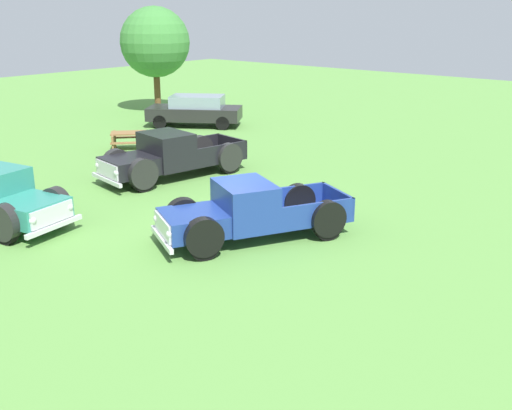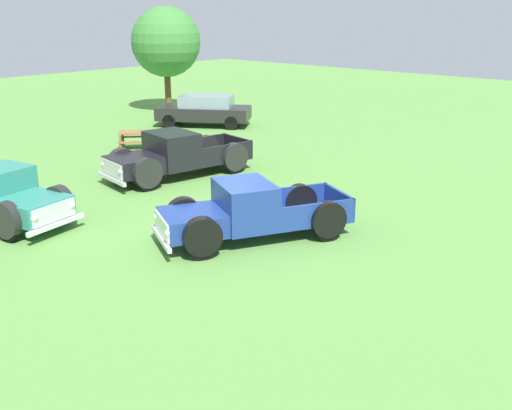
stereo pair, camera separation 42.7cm
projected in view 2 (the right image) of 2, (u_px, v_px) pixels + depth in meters
ground_plane at (236, 228)px, 16.49m from camera, size 80.00×80.00×0.00m
pickup_truck_foreground at (243, 213)px, 15.45m from camera, size 5.23×3.79×1.52m
pickup_truck_behind_left at (170, 157)px, 21.10m from camera, size 5.51×2.78×1.61m
pickup_truck_behind_right at (0, 197)px, 16.70m from camera, size 2.76×5.30×1.55m
sedan_distant_b at (204, 110)px, 30.41m from camera, size 4.13×4.87×1.54m
picnic_table at (141, 138)px, 25.39m from camera, size 2.33×2.30×0.78m
oak_tree_east at (166, 42)px, 33.92m from camera, size 3.88×3.88×5.80m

